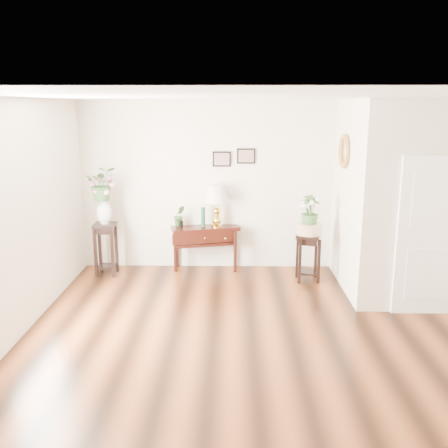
{
  "coord_description": "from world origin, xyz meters",
  "views": [
    {
      "loc": [
        -0.49,
        -5.49,
        2.69
      ],
      "look_at": [
        -0.59,
        1.3,
        1.09
      ],
      "focal_mm": 40.0,
      "sensor_mm": 36.0,
      "label": 1
    }
  ],
  "objects_px": {
    "console_table": "(205,248)",
    "table_lamp": "(217,206)",
    "plant_stand_a": "(106,249)",
    "plant_stand_b": "(308,257)"
  },
  "relations": [
    {
      "from": "console_table",
      "to": "table_lamp",
      "type": "distance_m",
      "value": 0.75
    },
    {
      "from": "table_lamp",
      "to": "plant_stand_b",
      "type": "bearing_deg",
      "value": -19.38
    },
    {
      "from": "console_table",
      "to": "table_lamp",
      "type": "xyz_separation_m",
      "value": [
        0.19,
        0.0,
        0.72
      ]
    },
    {
      "from": "plant_stand_a",
      "to": "console_table",
      "type": "bearing_deg",
      "value": 9.99
    },
    {
      "from": "console_table",
      "to": "plant_stand_b",
      "type": "relative_size",
      "value": 1.48
    },
    {
      "from": "plant_stand_a",
      "to": "plant_stand_b",
      "type": "distance_m",
      "value": 3.26
    },
    {
      "from": "console_table",
      "to": "table_lamp",
      "type": "height_order",
      "value": "table_lamp"
    },
    {
      "from": "console_table",
      "to": "table_lamp",
      "type": "bearing_deg",
      "value": -13.75
    },
    {
      "from": "plant_stand_b",
      "to": "plant_stand_a",
      "type": "bearing_deg",
      "value": 175.99
    },
    {
      "from": "plant_stand_a",
      "to": "plant_stand_b",
      "type": "xyz_separation_m",
      "value": [
        3.25,
        -0.23,
        -0.05
      ]
    }
  ]
}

